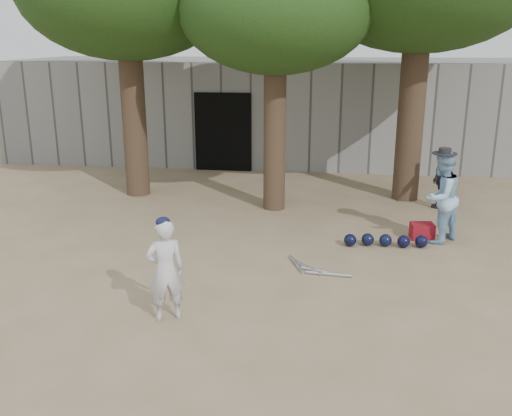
# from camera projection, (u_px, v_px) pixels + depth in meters

# --- Properties ---
(ground) EXTENTS (70.00, 70.00, 0.00)m
(ground) POSITION_uv_depth(u_px,v_px,m) (210.00, 284.00, 8.83)
(ground) COLOR #937C5E
(ground) RESTS_ON ground
(boy_player) EXTENTS (0.61, 0.53, 1.41)m
(boy_player) POSITION_uv_depth(u_px,v_px,m) (165.00, 270.00, 7.54)
(boy_player) COLOR silver
(boy_player) RESTS_ON ground
(spectator_blue) EXTENTS (1.03, 1.04, 1.70)m
(spectator_blue) POSITION_uv_depth(u_px,v_px,m) (440.00, 197.00, 10.43)
(spectator_blue) COLOR #93C1E4
(spectator_blue) RESTS_ON ground
(spectator_dark) EXTENTS (0.76, 0.84, 1.37)m
(spectator_dark) POSITION_uv_depth(u_px,v_px,m) (443.00, 178.00, 12.58)
(spectator_dark) COLOR black
(spectator_dark) RESTS_ON ground
(red_bag) EXTENTS (0.45, 0.36, 0.30)m
(red_bag) POSITION_uv_depth(u_px,v_px,m) (422.00, 231.00, 10.77)
(red_bag) COLOR maroon
(red_bag) RESTS_ON ground
(back_building) EXTENTS (16.00, 5.24, 3.00)m
(back_building) POSITION_uv_depth(u_px,v_px,m) (274.00, 108.00, 18.22)
(back_building) COLOR gray
(back_building) RESTS_ON ground
(helmet_row) EXTENTS (1.51, 0.32, 0.23)m
(helmet_row) POSITION_uv_depth(u_px,v_px,m) (386.00, 241.00, 10.37)
(helmet_row) COLOR black
(helmet_row) RESTS_ON ground
(bat_pile) EXTENTS (1.05, 0.77, 0.06)m
(bat_pile) POSITION_uv_depth(u_px,v_px,m) (312.00, 269.00, 9.32)
(bat_pile) COLOR #B3B4BA
(bat_pile) RESTS_ON ground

